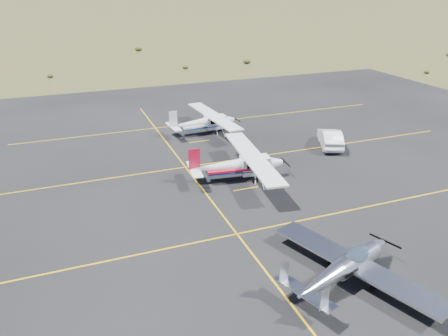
{
  "coord_description": "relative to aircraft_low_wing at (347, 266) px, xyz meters",
  "views": [
    {
      "loc": [
        -14.89,
        -18.88,
        14.18
      ],
      "look_at": [
        -4.43,
        8.26,
        1.6
      ],
      "focal_mm": 35.0,
      "sensor_mm": 36.0,
      "label": 1
    }
  ],
  "objects": [
    {
      "name": "ground",
      "position": [
        2.64,
        4.22,
        -1.01
      ],
      "size": [
        1600.0,
        1600.0,
        0.0
      ],
      "primitive_type": "plane",
      "color": "#383D1C",
      "rests_on": "ground"
    },
    {
      "name": "apron",
      "position": [
        2.64,
        11.22,
        -1.01
      ],
      "size": [
        72.0,
        72.0,
        0.02
      ],
      "primitive_type": "cube",
      "color": "black",
      "rests_on": "ground"
    },
    {
      "name": "aircraft_low_wing",
      "position": [
        0.0,
        0.0,
        0.0
      ],
      "size": [
        7.14,
        9.64,
        2.12
      ],
      "rotation": [
        0.0,
        0.0,
        0.34
      ],
      "color": "#B7B9BE",
      "rests_on": "apron"
    },
    {
      "name": "aircraft_plain",
      "position": [
        0.86,
        24.87,
        0.16
      ],
      "size": [
        6.29,
        10.47,
        2.64
      ],
      "rotation": [
        0.0,
        0.0,
        0.07
      ],
      "color": "white",
      "rests_on": "apron"
    },
    {
      "name": "sedan",
      "position": [
        10.44,
        17.1,
        -0.19
      ],
      "size": [
        3.59,
        5.19,
        1.62
      ],
      "primitive_type": "imported",
      "rotation": [
        0.0,
        0.0,
        2.72
      ],
      "color": "white",
      "rests_on": "apron"
    },
    {
      "name": "aircraft_cessna",
      "position": [
        -0.22,
        13.48,
        0.24
      ],
      "size": [
        6.73,
        11.14,
        2.81
      ],
      "rotation": [
        0.0,
        0.0,
        -0.12
      ],
      "color": "white",
      "rests_on": "apron"
    }
  ]
}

